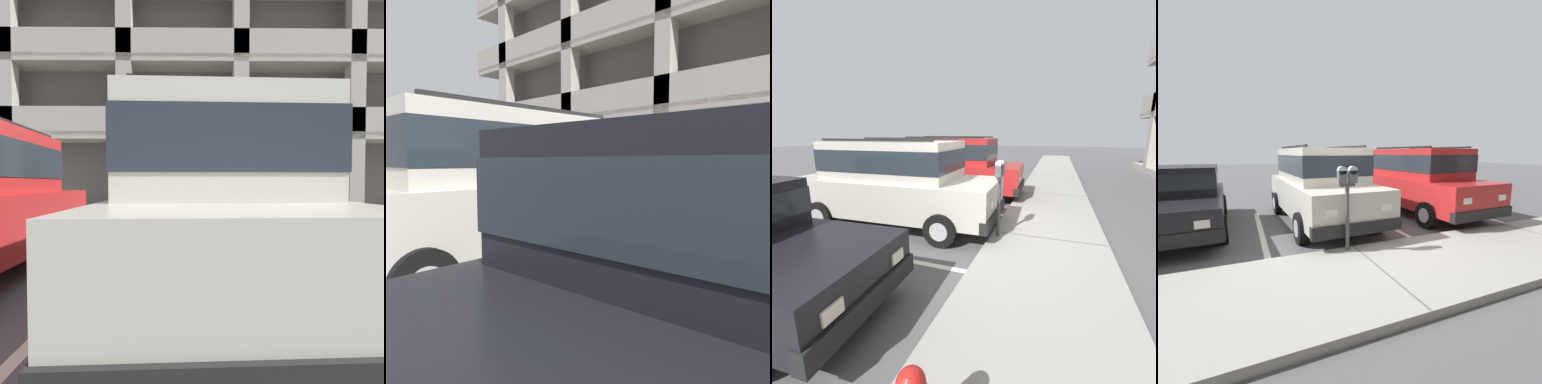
% 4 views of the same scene
% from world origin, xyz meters
% --- Properties ---
extents(ground_plane, '(80.00, 80.00, 0.10)m').
position_xyz_m(ground_plane, '(0.00, 0.00, -0.05)').
color(ground_plane, '#565659').
extents(sidewalk, '(40.00, 2.20, 0.12)m').
position_xyz_m(sidewalk, '(0.00, 1.30, 0.06)').
color(sidewalk, '#9E9B93').
rests_on(sidewalk, ground_plane).
extents(parking_stall_lines, '(12.29, 4.80, 0.01)m').
position_xyz_m(parking_stall_lines, '(1.52, -1.40, 0.00)').
color(parking_stall_lines, silver).
rests_on(parking_stall_lines, ground_plane).
extents(silver_suv, '(2.13, 4.84, 2.03)m').
position_xyz_m(silver_suv, '(-0.05, -2.15, 1.09)').
color(silver_suv, beige).
rests_on(silver_suv, ground_plane).
extents(red_sedan, '(2.12, 4.84, 2.03)m').
position_xyz_m(red_sedan, '(-3.18, -2.04, 1.09)').
color(red_sedan, red).
rests_on(red_sedan, ground_plane).
extents(parking_meter_near, '(0.35, 0.12, 1.51)m').
position_xyz_m(parking_meter_near, '(0.18, 0.35, 1.25)').
color(parking_meter_near, '#47474C').
rests_on(parking_meter_near, sidewalk).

